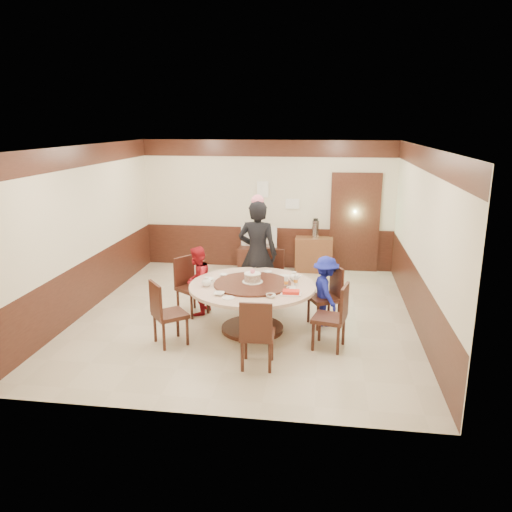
# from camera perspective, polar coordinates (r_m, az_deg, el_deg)

# --- Properties ---
(room) EXTENTS (6.00, 6.04, 2.84)m
(room) POSITION_cam_1_polar(r_m,az_deg,el_deg) (8.18, -1.08, 0.28)
(room) COLOR beige
(room) RESTS_ON ground
(banquet_table) EXTENTS (1.94, 1.94, 0.78)m
(banquet_table) POSITION_cam_1_polar(r_m,az_deg,el_deg) (7.74, -0.41, -4.82)
(banquet_table) COLOR #391A12
(banquet_table) RESTS_ON ground
(chair_0) EXTENTS (0.59, 0.59, 0.97)m
(chair_0) POSITION_cam_1_polar(r_m,az_deg,el_deg) (8.09, 7.89, -5.78)
(chair_0) COLOR #391A12
(chair_0) RESTS_ON ground
(chair_1) EXTENTS (0.48, 0.49, 0.97)m
(chair_1) POSITION_cam_1_polar(r_m,az_deg,el_deg) (8.94, 1.63, -3.59)
(chair_1) COLOR #391A12
(chair_1) RESTS_ON ground
(chair_2) EXTENTS (0.62, 0.61, 0.97)m
(chair_2) POSITION_cam_1_polar(r_m,az_deg,el_deg) (8.56, -7.33, -4.58)
(chair_2) COLOR #391A12
(chair_2) RESTS_ON ground
(chair_3) EXTENTS (0.62, 0.62, 0.97)m
(chair_3) POSITION_cam_1_polar(r_m,az_deg,el_deg) (7.46, -9.88, -7.70)
(chair_3) COLOR #391A12
(chair_3) RESTS_ON ground
(chair_4) EXTENTS (0.45, 0.46, 0.97)m
(chair_4) POSITION_cam_1_polar(r_m,az_deg,el_deg) (6.70, 0.15, -10.19)
(chair_4) COLOR #391A12
(chair_4) RESTS_ON ground
(chair_5) EXTENTS (0.54, 0.53, 0.97)m
(chair_5) POSITION_cam_1_polar(r_m,az_deg,el_deg) (7.31, 8.49, -8.15)
(chair_5) COLOR #391A12
(chair_5) RESTS_ON ground
(person_standing) EXTENTS (0.74, 0.53, 1.89)m
(person_standing) POSITION_cam_1_polar(r_m,az_deg,el_deg) (8.67, 0.18, 0.24)
(person_standing) COLOR black
(person_standing) RESTS_ON ground
(person_red) EXTENTS (0.56, 0.65, 1.17)m
(person_red) POSITION_cam_1_polar(r_m,az_deg,el_deg) (8.44, -6.72, -2.83)
(person_red) COLOR #A6161F
(person_red) RESTS_ON ground
(person_blue) EXTENTS (0.64, 0.83, 1.13)m
(person_blue) POSITION_cam_1_polar(r_m,az_deg,el_deg) (8.02, 7.95, -4.00)
(person_blue) COLOR #171F96
(person_blue) RESTS_ON ground
(birthday_cake) EXTENTS (0.32, 0.32, 0.21)m
(birthday_cake) POSITION_cam_1_polar(r_m,az_deg,el_deg) (7.67, -0.40, -2.47)
(birthday_cake) COLOR white
(birthday_cake) RESTS_ON banquet_table
(teapot_left) EXTENTS (0.17, 0.15, 0.13)m
(teapot_left) POSITION_cam_1_polar(r_m,az_deg,el_deg) (7.61, -5.66, -3.04)
(teapot_left) COLOR white
(teapot_left) RESTS_ON banquet_table
(teapot_right) EXTENTS (0.17, 0.15, 0.13)m
(teapot_right) POSITION_cam_1_polar(r_m,az_deg,el_deg) (7.86, 4.38, -2.41)
(teapot_right) COLOR white
(teapot_right) RESTS_ON banquet_table
(bowl_0) EXTENTS (0.13, 0.13, 0.03)m
(bowl_0) POSITION_cam_1_polar(r_m,az_deg,el_deg) (8.11, -3.75, -2.17)
(bowl_0) COLOR white
(bowl_0) RESTS_ON banquet_table
(bowl_1) EXTENTS (0.14, 0.14, 0.05)m
(bowl_1) POSITION_cam_1_polar(r_m,az_deg,el_deg) (7.12, 1.71, -4.57)
(bowl_1) COLOR white
(bowl_1) RESTS_ON banquet_table
(bowl_2) EXTENTS (0.16, 0.16, 0.04)m
(bowl_2) POSITION_cam_1_polar(r_m,az_deg,el_deg) (7.23, -4.24, -4.32)
(bowl_2) COLOR white
(bowl_2) RESTS_ON banquet_table
(bowl_3) EXTENTS (0.15, 0.15, 0.05)m
(bowl_3) POSITION_cam_1_polar(r_m,az_deg,el_deg) (7.42, 4.06, -3.77)
(bowl_3) COLOR white
(bowl_3) RESTS_ON banquet_table
(bowl_4) EXTENTS (0.15, 0.15, 0.04)m
(bowl_4) POSITION_cam_1_polar(r_m,az_deg,el_deg) (7.88, -5.40, -2.70)
(bowl_4) COLOR white
(bowl_4) RESTS_ON banquet_table
(bowl_5) EXTENTS (0.14, 0.14, 0.04)m
(bowl_5) POSITION_cam_1_polar(r_m,az_deg,el_deg) (8.22, 1.38, -1.87)
(bowl_5) COLOR white
(bowl_5) RESTS_ON banquet_table
(saucer_near) EXTENTS (0.18, 0.18, 0.01)m
(saucer_near) POSITION_cam_1_polar(r_m,az_deg,el_deg) (7.10, -3.19, -4.80)
(saucer_near) COLOR white
(saucer_near) RESTS_ON banquet_table
(saucer_far) EXTENTS (0.18, 0.18, 0.01)m
(saucer_far) POSITION_cam_1_polar(r_m,az_deg,el_deg) (8.09, 3.26, -2.29)
(saucer_far) COLOR white
(saucer_far) RESTS_ON banquet_table
(shrimp_platter) EXTENTS (0.30, 0.20, 0.06)m
(shrimp_platter) POSITION_cam_1_polar(r_m,az_deg,el_deg) (7.24, 4.03, -4.21)
(shrimp_platter) COLOR white
(shrimp_platter) RESTS_ON banquet_table
(bottle_0) EXTENTS (0.06, 0.06, 0.16)m
(bottle_0) POSITION_cam_1_polar(r_m,az_deg,el_deg) (7.56, 3.46, -2.96)
(bottle_0) COLOR white
(bottle_0) RESTS_ON banquet_table
(bottle_1) EXTENTS (0.06, 0.06, 0.16)m
(bottle_1) POSITION_cam_1_polar(r_m,az_deg,el_deg) (7.64, 4.57, -2.79)
(bottle_1) COLOR white
(bottle_1) RESTS_ON banquet_table
(tv_stand) EXTENTS (0.85, 0.45, 0.50)m
(tv_stand) POSITION_cam_1_polar(r_m,az_deg,el_deg) (11.03, 0.22, -0.26)
(tv_stand) COLOR #391A12
(tv_stand) RESTS_ON ground
(television) EXTENTS (0.82, 0.21, 0.47)m
(television) POSITION_cam_1_polar(r_m,az_deg,el_deg) (10.91, 0.22, 2.19)
(television) COLOR #959598
(television) RESTS_ON tv_stand
(side_cabinet) EXTENTS (0.80, 0.40, 0.75)m
(side_cabinet) POSITION_cam_1_polar(r_m,az_deg,el_deg) (10.93, 6.62, 0.18)
(side_cabinet) COLOR brown
(side_cabinet) RESTS_ON ground
(thermos) EXTENTS (0.15, 0.15, 0.38)m
(thermos) POSITION_cam_1_polar(r_m,az_deg,el_deg) (10.80, 6.81, 3.07)
(thermos) COLOR silver
(thermos) RESTS_ON side_cabinet
(notice_left) EXTENTS (0.25, 0.00, 0.35)m
(notice_left) POSITION_cam_1_polar(r_m,az_deg,el_deg) (10.92, 0.78, 7.62)
(notice_left) COLOR white
(notice_left) RESTS_ON room
(notice_right) EXTENTS (0.30, 0.00, 0.22)m
(notice_right) POSITION_cam_1_polar(r_m,az_deg,el_deg) (10.91, 4.18, 5.98)
(notice_right) COLOR white
(notice_right) RESTS_ON room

